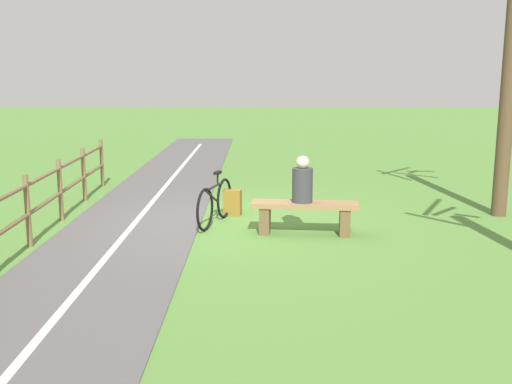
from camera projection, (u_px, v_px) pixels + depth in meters
The scene contains 8 objects.
ground_plane at pixel (231, 222), 10.16m from camera, with size 80.00×80.00×0.00m, color #548438.
paved_path at pixel (62, 311), 6.28m from camera, with size 2.23×36.00×0.02m, color #565454.
path_centre_line at pixel (62, 311), 6.28m from camera, with size 0.10×32.00×0.00m, color silver.
bench at pixel (305, 212), 9.37m from camera, with size 1.71×0.54×0.51m.
person_seated at pixel (302, 182), 9.29m from camera, with size 0.35×0.35×0.74m.
bicycle at pixel (215, 202), 9.99m from camera, with size 0.45×1.62×0.89m.
backpack at pixel (233, 203), 10.68m from camera, with size 0.34×0.29×0.46m.
tree_by_path at pixel (510, 69), 10.22m from camera, with size 1.63×1.56×5.47m.
Camera 1 is at (-0.73, 9.86, 2.45)m, focal length 41.52 mm.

